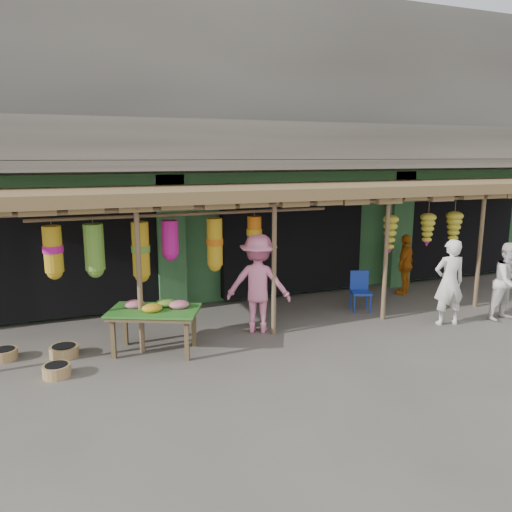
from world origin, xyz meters
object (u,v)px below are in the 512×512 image
object	(u,v)px
person_front	(449,282)
person_shopper	(258,284)
person_right	(509,282)
person_vendor	(405,264)
flower_table	(155,312)
blue_chair	(360,288)

from	to	relation	value
person_front	person_shopper	world-z (taller)	person_shopper
person_front	person_shopper	distance (m)	3.87
person_right	person_vendor	distance (m)	2.54
flower_table	person_front	bearing A→B (deg)	18.35
blue_chair	person_right	bearing A→B (deg)	-15.56
blue_chair	person_vendor	distance (m)	1.91
flower_table	person_shopper	distance (m)	2.09
person_right	person_shopper	xyz separation A→B (m)	(-5.11, 1.22, 0.14)
blue_chair	person_right	xyz separation A→B (m)	(2.48, -1.71, 0.34)
flower_table	person_right	bearing A→B (deg)	17.82
person_right	person_shopper	bearing A→B (deg)	160.82
person_vendor	person_shopper	bearing A→B (deg)	-18.68
person_front	person_vendor	world-z (taller)	person_front
flower_table	person_right	size ratio (longest dim) A/B	1.07
person_right	person_vendor	xyz separation A→B (m)	(-0.73, 2.44, -0.07)
blue_chair	person_right	distance (m)	3.03
person_front	person_shopper	xyz separation A→B (m)	(-3.74, 1.00, 0.08)
blue_chair	person_vendor	bearing A→B (deg)	41.54
blue_chair	person_front	xyz separation A→B (m)	(1.12, -1.49, 0.40)
flower_table	person_vendor	distance (m)	6.61
person_right	person_vendor	size ratio (longest dim) A/B	1.09
blue_chair	person_front	world-z (taller)	person_front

